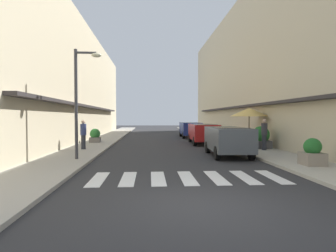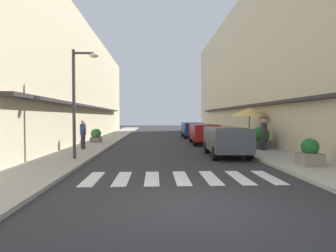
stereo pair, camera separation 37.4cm
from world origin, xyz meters
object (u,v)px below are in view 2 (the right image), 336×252
object	(u,v)px
parked_car_mid	(204,131)
planter_far	(96,136)
parked_car_near	(226,138)
cafe_umbrella	(249,112)
pedestrian_walking_near	(264,134)
pedestrian_walking_far	(83,134)
parked_car_far	(192,128)
planter_corner	(310,153)
planter_midblock	(261,138)
street_lamp	(78,91)

from	to	relation	value
parked_car_mid	planter_far	size ratio (longest dim) A/B	4.48
parked_car_near	cafe_umbrella	distance (m)	5.05
pedestrian_walking_near	planter_far	bearing A→B (deg)	159.59
planter_far	pedestrian_walking_far	bearing A→B (deg)	-87.86
parked_car_far	cafe_umbrella	bearing A→B (deg)	-74.62
planter_corner	parked_car_near	bearing A→B (deg)	123.61
parked_car_far	planter_midblock	bearing A→B (deg)	-76.09
planter_midblock	street_lamp	bearing A→B (deg)	-158.75
cafe_umbrella	planter_far	bearing A→B (deg)	163.84
parked_car_near	planter_far	distance (m)	10.71
parked_car_near	pedestrian_walking_far	distance (m)	8.22
parked_car_near	parked_car_mid	size ratio (longest dim) A/B	0.89
parked_car_near	planter_corner	bearing A→B (deg)	-56.39
cafe_umbrella	planter_midblock	bearing A→B (deg)	-84.66
planter_corner	planter_far	bearing A→B (deg)	133.83
parked_car_mid	street_lamp	distance (m)	10.80
cafe_umbrella	pedestrian_walking_far	xyz separation A→B (m)	(-10.31, -1.46, -1.28)
planter_midblock	pedestrian_walking_near	bearing A→B (deg)	-100.76
planter_corner	parked_car_far	bearing A→B (deg)	97.89
street_lamp	cafe_umbrella	size ratio (longest dim) A/B	1.95
parked_car_near	pedestrian_walking_near	bearing A→B (deg)	32.19
planter_midblock	cafe_umbrella	bearing A→B (deg)	95.34
parked_car_near	planter_far	world-z (taller)	parked_car_near
street_lamp	pedestrian_walking_near	xyz separation A→B (m)	(9.50, 2.84, -2.07)
parked_car_near	pedestrian_walking_near	size ratio (longest dim) A/B	2.30
planter_midblock	parked_car_far	bearing A→B (deg)	103.91
planter_corner	planter_midblock	bearing A→B (deg)	86.69
parked_car_mid	parked_car_far	distance (m)	6.70
parked_car_near	planter_midblock	bearing A→B (deg)	42.94
parked_car_near	parked_car_mid	xyz separation A→B (m)	(0.00, 6.69, 0.00)
planter_corner	pedestrian_walking_far	size ratio (longest dim) A/B	0.62
street_lamp	planter_midblock	size ratio (longest dim) A/B	3.68
parked_car_far	planter_corner	xyz separation A→B (m)	(2.35, -16.92, -0.33)
parked_car_mid	pedestrian_walking_near	size ratio (longest dim) A/B	2.59
parked_car_far	pedestrian_walking_near	distance (m)	12.07
pedestrian_walking_near	parked_car_far	bearing A→B (deg)	109.79
pedestrian_walking_far	cafe_umbrella	bearing A→B (deg)	64.57
cafe_umbrella	planter_far	world-z (taller)	cafe_umbrella
planter_corner	pedestrian_walking_near	size ratio (longest dim) A/B	0.60
parked_car_mid	cafe_umbrella	bearing A→B (deg)	-44.99
street_lamp	pedestrian_walking_far	distance (m)	4.54
cafe_umbrella	street_lamp	bearing A→B (deg)	-150.44
parked_car_far	planter_midblock	size ratio (longest dim) A/B	3.43
planter_midblock	planter_far	size ratio (longest dim) A/B	1.30
street_lamp	planter_midblock	xyz separation A→B (m)	(9.68, 3.76, -2.36)
planter_corner	street_lamp	bearing A→B (deg)	166.30
street_lamp	planter_midblock	world-z (taller)	street_lamp
parked_car_far	planter_corner	size ratio (longest dim) A/B	4.32
parked_car_far	pedestrian_walking_far	world-z (taller)	pedestrian_walking_far
planter_corner	planter_far	xyz separation A→B (m)	(-10.29, 10.71, 0.01)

